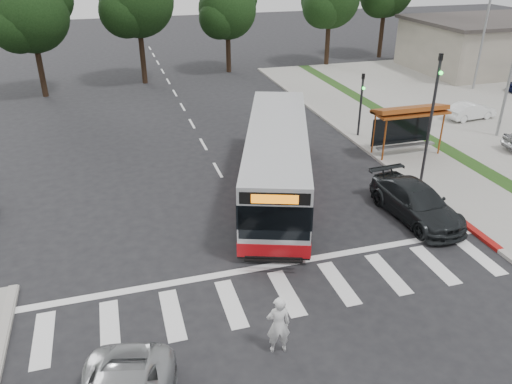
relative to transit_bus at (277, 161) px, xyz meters
name	(u,v)px	position (x,y,z in m)	size (l,w,h in m)	color
ground	(248,224)	(-2.20, -2.66, -1.64)	(140.00, 140.00, 0.00)	black
sidewalk_east	(381,136)	(8.80, 5.34, -1.58)	(4.00, 40.00, 0.12)	gray
curb_east	(353,139)	(6.80, 5.34, -1.56)	(0.30, 40.00, 0.15)	#9E9991
curb_east_red	(453,215)	(6.80, -4.66, -1.56)	(0.32, 6.00, 0.15)	maroon
commercial_building	(489,46)	(27.80, 19.34, 0.56)	(14.00, 10.00, 4.40)	#A79E8C
building_roof_cap	(495,20)	(27.80, 19.34, 2.91)	(14.60, 10.60, 0.30)	#383330
crosswalk_ladder	(286,293)	(-2.20, -7.66, -1.63)	(18.00, 2.60, 0.01)	silver
bus_shelter	(409,115)	(8.60, 2.45, 0.72)	(4.20, 1.60, 2.86)	#964719
traffic_signal_ne_tall	(433,109)	(7.40, -1.16, 2.24)	(0.18, 0.37, 6.50)	black
traffic_signal_ne_short	(361,99)	(7.40, 5.84, 0.84)	(0.18, 0.37, 4.00)	black
lot_light_mid	(487,15)	(21.80, 13.34, 4.27)	(1.90, 0.35, 9.01)	gray
tree_north_b	(228,9)	(3.87, 25.40, 4.03)	(5.72, 5.33, 8.43)	black
tree_north_c	(31,13)	(-12.13, 21.41, 4.66)	(6.16, 5.74, 9.30)	black
transit_bus	(277,161)	(0.00, 0.00, 0.00)	(2.74, 12.66, 3.27)	silver
pedestrian	(278,325)	(-3.37, -10.16, -0.65)	(0.72, 0.47, 1.96)	silver
dark_sedan	(416,202)	(5.07, -4.21, -0.88)	(2.12, 5.22, 1.52)	black
parked_car_1	(471,111)	(16.28, 6.64, -0.96)	(1.22, 3.51, 1.16)	white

